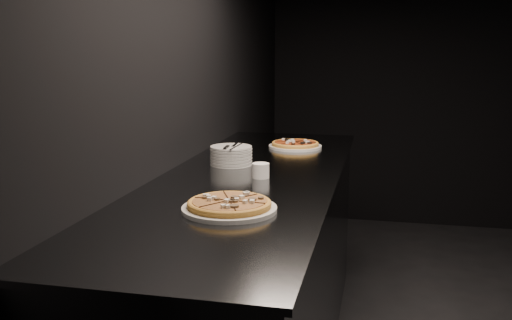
% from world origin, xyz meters
% --- Properties ---
extents(wall_left, '(0.02, 5.00, 2.80)m').
position_xyz_m(wall_left, '(-2.50, 0.00, 1.40)').
color(wall_left, black).
rests_on(wall_left, floor).
extents(counter, '(0.74, 2.44, 0.92)m').
position_xyz_m(counter, '(-2.13, 0.00, 0.46)').
color(counter, '#575A5E').
rests_on(counter, floor).
extents(pizza_mushroom, '(0.31, 0.31, 0.04)m').
position_xyz_m(pizza_mushroom, '(-2.07, -0.55, 0.94)').
color(pizza_mushroom, silver).
rests_on(pizza_mushroom, counter).
extents(pizza_tomato, '(0.29, 0.29, 0.03)m').
position_xyz_m(pizza_tomato, '(-2.05, 0.70, 0.94)').
color(pizza_tomato, silver).
rests_on(pizza_tomato, counter).
extents(plate_stack, '(0.19, 0.19, 0.09)m').
position_xyz_m(plate_stack, '(-2.27, 0.19, 0.96)').
color(plate_stack, silver).
rests_on(plate_stack, counter).
extents(cutlery, '(0.07, 0.20, 0.01)m').
position_xyz_m(cutlery, '(-2.26, 0.18, 1.01)').
color(cutlery, silver).
rests_on(cutlery, plate_stack).
extents(ramekin, '(0.07, 0.07, 0.06)m').
position_xyz_m(ramekin, '(-2.08, -0.05, 0.95)').
color(ramekin, white).
rests_on(ramekin, counter).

